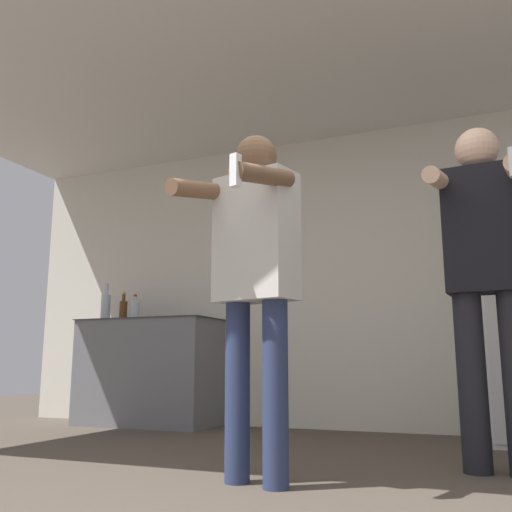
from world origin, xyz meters
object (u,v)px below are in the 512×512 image
bottle_brown_liquor (106,306)px  bottle_dark_rum (135,310)px  person_woman_foreground (254,264)px  person_man_side (486,268)px  bottle_red_label (123,309)px

bottle_brown_liquor → bottle_dark_rum: bearing=0.0°
person_woman_foreground → bottle_brown_liquor: bearing=140.0°
bottle_dark_rum → person_man_side: size_ratio=0.13×
person_man_side → bottle_red_label: bearing=158.0°
bottle_brown_liquor → person_woman_foreground: 3.03m
bottle_red_label → person_woman_foreground: (2.12, -1.94, -0.04)m
bottle_dark_rum → bottle_brown_liquor: bearing=180.0°
bottle_brown_liquor → person_woman_foreground: bearing=-40.0°
bottle_red_label → person_woman_foreground: person_woman_foreground is taller
bottle_brown_liquor → person_woman_foreground: person_woman_foreground is taller
bottle_dark_rum → person_woman_foreground: size_ratio=0.14×
bottle_brown_liquor → person_man_side: 3.56m
bottle_dark_rum → bottle_brown_liquor: (-0.33, 0.00, 0.05)m
person_woman_foreground → person_man_side: size_ratio=0.92×
bottle_brown_liquor → person_man_side: person_man_side is taller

